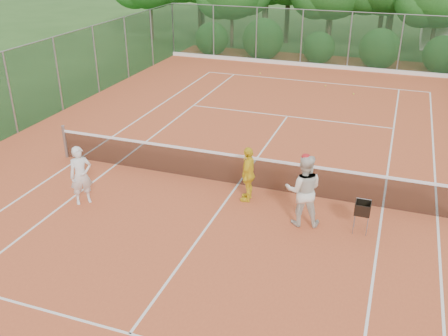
% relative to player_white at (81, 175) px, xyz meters
% --- Properties ---
extents(ground, '(120.00, 120.00, 0.00)m').
position_rel_player_white_xyz_m(ground, '(3.65, 2.41, -0.84)').
color(ground, '#294E1B').
rests_on(ground, ground).
extents(clay_court, '(18.00, 36.00, 0.02)m').
position_rel_player_white_xyz_m(clay_court, '(3.65, 2.41, -0.83)').
color(clay_court, '#C5562D').
rests_on(clay_court, ground).
extents(tennis_net, '(11.97, 0.10, 1.10)m').
position_rel_player_white_xyz_m(tennis_net, '(3.65, 2.41, -0.31)').
color(tennis_net, gray).
rests_on(tennis_net, clay_court).
extents(player_white, '(0.70, 0.70, 1.64)m').
position_rel_player_white_xyz_m(player_white, '(0.00, 0.00, 0.00)').
color(player_white, silver).
rests_on(player_white, clay_court).
extents(player_center_grp, '(1.06, 0.90, 1.93)m').
position_rel_player_white_xyz_m(player_center_grp, '(5.84, 0.92, 0.14)').
color(player_center_grp, silver).
rests_on(player_center_grp, clay_court).
extents(player_yellow, '(0.45, 0.95, 1.57)m').
position_rel_player_white_xyz_m(player_yellow, '(4.19, 1.67, -0.03)').
color(player_yellow, yellow).
rests_on(player_yellow, clay_court).
extents(ball_hopper, '(0.36, 0.36, 0.82)m').
position_rel_player_white_xyz_m(ball_hopper, '(7.30, 1.03, -0.17)').
color(ball_hopper, gray).
rests_on(ball_hopper, clay_court).
extents(stray_ball_a, '(0.07, 0.07, 0.07)m').
position_rel_player_white_xyz_m(stray_ball_a, '(0.79, 14.86, -0.79)').
color(stray_ball_a, yellow).
rests_on(stray_ball_a, clay_court).
extents(stray_ball_b, '(0.07, 0.07, 0.07)m').
position_rel_player_white_xyz_m(stray_ball_b, '(5.83, 12.75, -0.79)').
color(stray_ball_b, gold).
rests_on(stray_ball_b, clay_court).
extents(stray_ball_c, '(0.07, 0.07, 0.07)m').
position_rel_player_white_xyz_m(stray_ball_c, '(4.40, 13.65, -0.79)').
color(stray_ball_c, yellow).
rests_on(stray_ball_c, clay_court).
extents(court_markings, '(11.03, 23.83, 0.01)m').
position_rel_player_white_xyz_m(court_markings, '(3.65, 2.41, -0.82)').
color(court_markings, white).
rests_on(court_markings, clay_court).
extents(fence_back, '(18.07, 0.07, 3.00)m').
position_rel_player_white_xyz_m(fence_back, '(3.65, 17.41, 0.68)').
color(fence_back, '#19381E').
rests_on(fence_back, clay_court).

